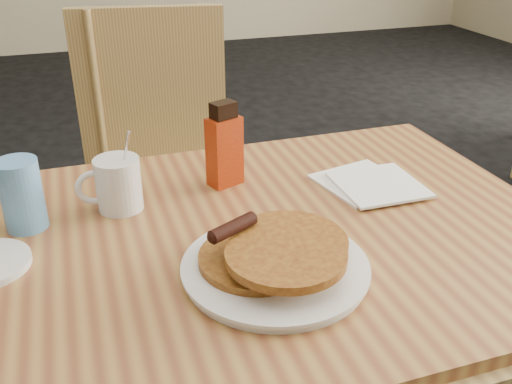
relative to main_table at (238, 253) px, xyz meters
The scene contains 7 objects.
main_table is the anchor object (origin of this frame).
chair_main_far 0.79m from the main_table, 91.31° to the left, with size 0.53×0.53×1.02m.
pancake_plate 0.15m from the main_table, 79.69° to the right, with size 0.31×0.31×0.09m.
coffee_mug 0.28m from the main_table, 138.77° to the left, with size 0.13×0.09×0.17m.
syrup_bottle 0.25m from the main_table, 80.58° to the left, with size 0.08×0.07×0.18m.
napkin_stack 0.35m from the main_table, 17.43° to the left, with size 0.21×0.22×0.01m.
blue_tumbler 0.41m from the main_table, 157.61° to the left, with size 0.08×0.08×0.14m, color #5A97D3.
Camera 1 is at (-0.32, -0.81, 1.30)m, focal length 40.00 mm.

